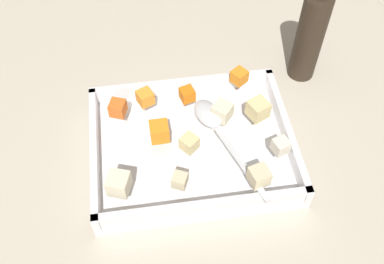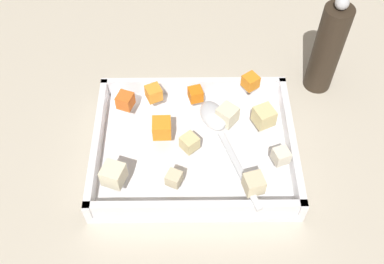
# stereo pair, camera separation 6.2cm
# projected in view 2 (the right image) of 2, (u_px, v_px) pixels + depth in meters

# --- Properties ---
(ground_plane) EXTENTS (4.00, 4.00, 0.00)m
(ground_plane) POSITION_uv_depth(u_px,v_px,m) (188.00, 153.00, 0.81)
(ground_plane) COLOR #BCB29E
(baking_dish) EXTENTS (0.35, 0.27, 0.05)m
(baking_dish) POSITION_uv_depth(u_px,v_px,m) (192.00, 147.00, 0.80)
(baking_dish) COLOR silver
(baking_dish) RESTS_ON ground_plane
(carrot_chunk_front_center) EXTENTS (0.03, 0.03, 0.03)m
(carrot_chunk_front_center) POSITION_uv_depth(u_px,v_px,m) (160.00, 128.00, 0.77)
(carrot_chunk_front_center) COLOR orange
(carrot_chunk_front_center) RESTS_ON baking_dish
(carrot_chunk_heap_side) EXTENTS (0.03, 0.03, 0.03)m
(carrot_chunk_heap_side) POSITION_uv_depth(u_px,v_px,m) (123.00, 101.00, 0.81)
(carrot_chunk_heap_side) COLOR orange
(carrot_chunk_heap_side) RESTS_ON baking_dish
(carrot_chunk_near_right) EXTENTS (0.04, 0.04, 0.03)m
(carrot_chunk_near_right) POSITION_uv_depth(u_px,v_px,m) (249.00, 82.00, 0.83)
(carrot_chunk_near_right) COLOR orange
(carrot_chunk_near_right) RESTS_ON baking_dish
(carrot_chunk_corner_nw) EXTENTS (0.03, 0.03, 0.02)m
(carrot_chunk_corner_nw) POSITION_uv_depth(u_px,v_px,m) (193.00, 94.00, 0.82)
(carrot_chunk_corner_nw) COLOR orange
(carrot_chunk_corner_nw) RESTS_ON baking_dish
(carrot_chunk_heap_top) EXTENTS (0.03, 0.03, 0.03)m
(carrot_chunk_heap_top) POSITION_uv_depth(u_px,v_px,m) (152.00, 93.00, 0.82)
(carrot_chunk_heap_top) COLOR orange
(carrot_chunk_heap_top) RESTS_ON baking_dish
(potato_chunk_mid_right) EXTENTS (0.04, 0.04, 0.03)m
(potato_chunk_mid_right) POSITION_uv_depth(u_px,v_px,m) (251.00, 184.00, 0.70)
(potato_chunk_mid_right) COLOR beige
(potato_chunk_mid_right) RESTS_ON baking_dish
(potato_chunk_near_spoon) EXTENTS (0.04, 0.04, 0.03)m
(potato_chunk_near_spoon) POSITION_uv_depth(u_px,v_px,m) (111.00, 174.00, 0.71)
(potato_chunk_near_spoon) COLOR beige
(potato_chunk_near_spoon) RESTS_ON baking_dish
(potato_chunk_center) EXTENTS (0.04, 0.04, 0.03)m
(potato_chunk_center) POSITION_uv_depth(u_px,v_px,m) (262.00, 116.00, 0.78)
(potato_chunk_center) COLOR #E0CC89
(potato_chunk_center) RESTS_ON baking_dish
(potato_chunk_corner_se) EXTENTS (0.04, 0.04, 0.03)m
(potato_chunk_corner_se) POSITION_uv_depth(u_px,v_px,m) (188.00, 143.00, 0.75)
(potato_chunk_corner_se) COLOR #E0CC89
(potato_chunk_corner_se) RESTS_ON baking_dish
(potato_chunk_rim_edge) EXTENTS (0.04, 0.04, 0.03)m
(potato_chunk_rim_edge) POSITION_uv_depth(u_px,v_px,m) (225.00, 115.00, 0.78)
(potato_chunk_rim_edge) COLOR beige
(potato_chunk_rim_edge) RESTS_ON baking_dish
(potato_chunk_far_right) EXTENTS (0.03, 0.03, 0.02)m
(potato_chunk_far_right) POSITION_uv_depth(u_px,v_px,m) (172.00, 178.00, 0.71)
(potato_chunk_far_right) COLOR beige
(potato_chunk_far_right) RESTS_ON baking_dish
(parsnip_chunk_corner_ne) EXTENTS (0.03, 0.03, 0.02)m
(parsnip_chunk_corner_ne) POSITION_uv_depth(u_px,v_px,m) (279.00, 156.00, 0.74)
(parsnip_chunk_corner_ne) COLOR silver
(parsnip_chunk_corner_ne) RESTS_ON baking_dish
(serving_spoon) EXTENTS (0.10, 0.22, 0.02)m
(serving_spoon) POSITION_uv_depth(u_px,v_px,m) (214.00, 122.00, 0.78)
(serving_spoon) COLOR silver
(serving_spoon) RESTS_ON baking_dish
(pepper_mill) EXTENTS (0.05, 0.05, 0.21)m
(pepper_mill) POSITION_uv_depth(u_px,v_px,m) (325.00, 49.00, 0.84)
(pepper_mill) COLOR #2D2319
(pepper_mill) RESTS_ON ground_plane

